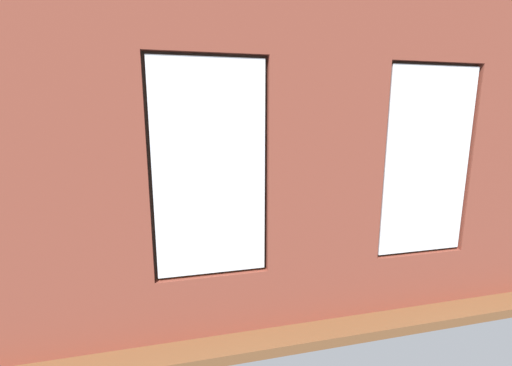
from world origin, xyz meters
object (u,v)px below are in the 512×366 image
Objects in this scene: coffee_table at (230,212)px; potted_plant_near_tv at (92,218)px; table_plant_small at (219,203)px; papasan_chair at (219,187)px; couch_by_window at (302,260)px; potted_plant_between_couches at (402,230)px; remote_silver at (252,205)px; potted_plant_by_left_couch at (353,199)px; remote_gray at (230,209)px; tv_flatscreen at (65,192)px; couch_left at (413,214)px; cup_ceramic at (205,210)px; potted_plant_corner_far_left at (497,222)px; potted_plant_mid_room_small at (285,199)px; candle_jar at (238,208)px; media_console at (70,233)px.

potted_plant_near_tv is (1.97, 1.12, 0.37)m from coffee_table.
papasan_chair is (-0.24, -1.77, -0.09)m from table_plant_small.
couch_by_window is 2.08× the size of potted_plant_between_couches.
remote_silver reaches higher than potted_plant_by_left_couch.
potted_plant_between_couches is at bearing 134.70° from table_plant_small.
remote_gray is 0.17× the size of tv_flatscreen.
couch_by_window is 0.99× the size of couch_left.
coffee_table is at bearing -106.35° from couch_left.
couch_left reaches higher than coffee_table.
cup_ceramic is at bearing -103.01° from couch_left.
remote_gray is at bearing -33.37° from potted_plant_corner_far_left.
remote_silver is 0.15× the size of potted_plant_near_tv.
cup_ceramic is (0.45, 0.12, 0.10)m from coffee_table.
couch_by_window is at bearing 96.97° from papasan_chair.
papasan_chair is at bearing -64.39° from potted_plant_between_couches.
potted_plant_mid_room_small is 3.88m from potted_plant_near_tv.
cup_ceramic is at bearing -177.89° from tv_flatscreen.
potted_plant_between_couches is (-1.39, -0.05, 0.26)m from couch_by_window.
couch_left is (-2.61, -1.38, 0.00)m from couch_by_window.
tv_flatscreen is at bearing 1.66° from candle_jar.
potted_plant_near_tv is (1.79, 1.22, 0.22)m from table_plant_small.
potted_plant_mid_room_small is (-1.76, -1.02, -0.17)m from cup_ceramic.
potted_plant_near_tv is 1.25× the size of potted_plant_between_couches.
media_console is at bearing 9.24° from potted_plant_by_left_couch.
potted_plant_corner_far_left reaches higher than candle_jar.
potted_plant_mid_room_small is (-1.25, 0.97, -0.12)m from papasan_chair.
table_plant_small is 1.10× the size of remote_gray.
remote_silver and remote_gray have the same top height.
table_plant_small is at bearing -145.74° from potted_plant_near_tv.
remote_gray is at bearing 18.85° from remote_silver.
couch_left is 1.69× the size of potted_plant_near_tv.
potted_plant_between_couches is at bearing 101.87° from potted_plant_mid_room_small.
potted_plant_between_couches is at bearing -46.26° from couch_left.
remote_silver is 2.96m from media_console.
potted_plant_by_left_couch is at bearing 155.90° from papasan_chair.
media_console is (3.06, -1.89, -0.05)m from couch_by_window.
coffee_table is at bearing -75.59° from couch_by_window.
coffee_table is 14.90× the size of candle_jar.
table_plant_small is 0.21× the size of potted_plant_between_couches.
remote_silver is at bearing 115.69° from remote_gray.
couch_left is 18.84× the size of candle_jar.
remote_gray is at bearing -45.87° from candle_jar.
potted_plant_between_couches reaches higher than table_plant_small.
table_plant_small is at bearing 28.26° from potted_plant_mid_room_small.
table_plant_small is 0.61m from remote_silver.
tv_flatscreen is at bearing 7.06° from table_plant_small.
table_plant_small is 2.37m from media_console.
potted_plant_by_left_couch is 0.38× the size of potted_plant_corner_far_left.
couch_by_window is 2.72m from potted_plant_near_tv.
remote_gray is 0.15× the size of potted_plant_near_tv.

